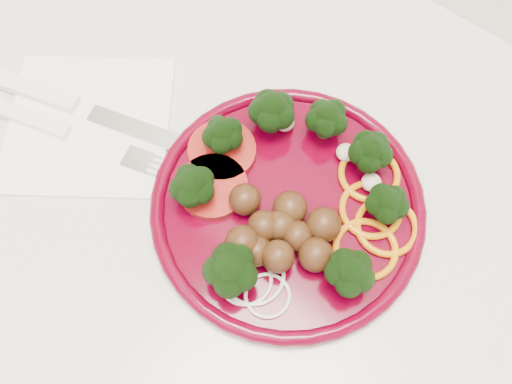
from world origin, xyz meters
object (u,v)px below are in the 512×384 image
Objects in this scene: plate at (289,201)px; knife at (70,104)px; fork at (52,127)px; napkin at (89,124)px.

knife is at bearing -169.13° from plate.
knife is 0.03m from fork.
fork is (0.00, -0.03, -0.00)m from knife.
plate is 0.25m from knife.
napkin is 0.79× the size of fork.
knife reaches higher than napkin.
fork is at bearing -162.08° from plate.
knife is (-0.03, 0.00, 0.01)m from napkin.
fork is (-0.02, -0.03, 0.01)m from napkin.
knife is at bearing 83.00° from fork.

